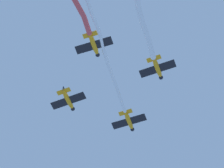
{
  "coord_description": "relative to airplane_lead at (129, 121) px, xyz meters",
  "views": [
    {
      "loc": [
        22.07,
        -45.62,
        4.07
      ],
      "look_at": [
        1.73,
        -1.76,
        84.97
      ],
      "focal_mm": 84.65,
      "sensor_mm": 36.0,
      "label": 1
    }
  ],
  "objects": [
    {
      "name": "airplane_left_wing",
      "position": [
        -8.04,
        -9.08,
        -0.4
      ],
      "size": [
        6.58,
        4.91,
        1.65
      ],
      "rotation": [
        0.0,
        0.0,
        1.62
      ],
      "color": "orange"
    },
    {
      "name": "smoke_trail_lead",
      "position": [
        1.97,
        -14.09,
        -0.2
      ],
      "size": [
        4.19,
        24.15,
        1.14
      ],
      "color": "white"
    },
    {
      "name": "airplane_right_wing",
      "position": [
        9.08,
        -8.04,
        0.3
      ],
      "size": [
        6.6,
        4.94,
        1.65
      ],
      "rotation": [
        0.0,
        0.0,
        1.64
      ],
      "color": "orange"
    },
    {
      "name": "airplane_slot",
      "position": [
        1.03,
        -17.12,
        -0.2
      ],
      "size": [
        6.65,
        5.0,
        1.65
      ],
      "rotation": [
        0.0,
        0.0,
        1.69
      ],
      "color": "orange"
    },
    {
      "name": "airplane_lead",
      "position": [
        0.0,
        0.0,
        0.0
      ],
      "size": [
        6.62,
        4.97,
        1.65
      ],
      "rotation": [
        0.0,
        0.0,
        1.67
      ],
      "color": "orange"
    }
  ]
}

